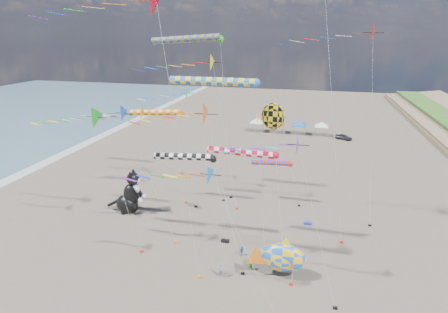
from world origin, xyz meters
The scene contains 26 objects.
delta_kite_0 centered at (-14.41, 20.29, 12.46)m, with size 10.31×1.87×13.76m.
delta_kite_1 centered at (-5.89, 20.16, 18.85)m, with size 12.38×2.34×20.35m.
delta_kite_2 centered at (-13.31, 8.04, 14.71)m, with size 9.86×2.37×16.16m.
delta_kite_3 centered at (-6.72, 5.60, 24.57)m, with size 14.06×2.89×26.26m.
delta_kite_4 centered at (10.05, 19.90, 22.17)m, with size 12.80×2.38×23.68m.
delta_kite_5 centered at (-0.80, 2.52, 11.70)m, with size 11.68×1.88×13.02m.
delta_kite_6 centered at (-12.05, 10.68, 14.46)m, with size 10.81×2.06×15.82m.
delta_kite_7 centered at (-9.76, 22.11, 14.55)m, with size 11.34×2.12×15.92m.
delta_kite_8 centered at (5.31, 4.58, 13.85)m, with size 9.84×1.89×15.15m.
delta_kite_10 centered at (-1.93, 7.13, 15.55)m, with size 9.57×2.38×17.00m.
windsock_0 centered at (0.75, 9.08, 11.88)m, with size 8.04×0.70×12.31m.
windsock_1 centered at (-9.44, 23.35, 21.61)m, with size 10.88×0.93×22.14m.
windsock_2 centered at (-12.39, 19.39, 12.78)m, with size 8.66×0.78×13.23m.
windsock_3 centered at (2.06, 23.12, 5.96)m, with size 6.93×0.74×6.37m.
windsock_4 centered at (-2.43, 10.88, 18.04)m, with size 9.95×0.79×18.51m.
windsock_5 centered at (-6.12, 12.22, 9.83)m, with size 8.31×0.80×10.28m.
angelfish_kite centered at (2.64, 12.15, 14.68)m, with size 3.74×3.02×16.12m.
cat_inflatable centered at (-15.81, 16.02, 3.01)m, with size 4.46×2.23×6.02m, color black, non-canonical shape.
fish_inflatable centered at (4.79, 7.71, 2.19)m, with size 6.02×2.92×4.46m.
person_adult centered at (-0.81, 6.19, 0.77)m, with size 0.56×0.37×1.53m, color gray.
child_green centered at (1.77, 7.94, 0.55)m, with size 0.53×0.41×1.09m, color #248628.
child_blue centered at (0.41, 10.13, 0.58)m, with size 0.68×0.28×1.15m, color #316CBD.
kite_bag_0 centered at (-1.89, 12.17, 0.15)m, with size 0.90×0.44×0.30m, color black.
kite_bag_2 centered at (7.09, 18.40, 0.15)m, with size 0.90×0.44×0.30m, color #1529D2.
tent_row centered at (1.50, 60.00, 3.15)m, with size 19.20×4.20×3.80m.
parked_car centered at (13.96, 58.00, 0.61)m, with size 1.45×3.60×1.23m, color #26262D.
Camera 1 is at (6.29, -20.92, 22.29)m, focal length 28.00 mm.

